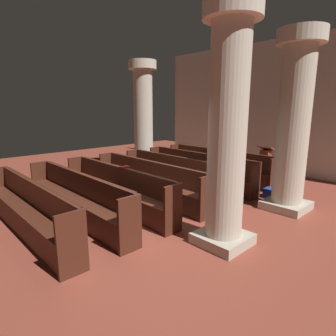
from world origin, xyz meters
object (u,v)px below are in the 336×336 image
pillar_aisle_rear (228,127)px  pew_row_4 (116,187)px  pew_row_6 (27,207)px  hymn_book (125,167)px  pew_row_5 (76,195)px  lectern (265,165)px  pew_row_1 (198,168)px  pew_row_3 (148,179)px  pillar_far_side (143,115)px  pillar_aisle_side (294,121)px  pew_row_0 (217,163)px  kneeler_box_blue (272,193)px  pew_row_2 (175,173)px

pillar_aisle_rear → pew_row_4: bearing=-173.1°
pew_row_6 → hymn_book: 2.17m
pew_row_5 → lectern: bearing=79.6°
pew_row_1 → pew_row_5: 3.86m
pew_row_3 → pew_row_6: (0.00, -2.89, 0.00)m
pew_row_3 → pillar_far_side: size_ratio=1.01×
pew_row_5 → hymn_book: 1.24m
pew_row_3 → pew_row_4: bearing=-90.0°
pillar_aisle_side → hymn_book: bearing=-135.5°
pillar_far_side → pillar_aisle_side: bearing=-2.4°
hymn_book → pew_row_0: bearing=91.8°
pew_row_3 → lectern: size_ratio=3.58×
pew_row_5 → pillar_far_side: (-2.71, 3.97, 1.49)m
pew_row_6 → lectern: size_ratio=3.58×
pillar_far_side → hymn_book: (2.83, -2.82, -1.04)m
pew_row_4 → pillar_aisle_side: size_ratio=1.01×
pew_row_6 → pillar_far_side: pillar_far_side is taller
pillar_far_side → kneeler_box_blue: pillar_far_side is taller
pew_row_2 → kneeler_box_blue: bearing=31.9°
pew_row_0 → hymn_book: (0.12, -3.67, 0.45)m
pew_row_4 → pew_row_6: 1.93m
pillar_aisle_rear → hymn_book: size_ratio=18.35×
pew_row_6 → hymn_book: bearing=86.8°
pillar_far_side → pillar_aisle_rear: same height
kneeler_box_blue → pillar_aisle_side: bearing=-40.7°
pew_row_4 → pew_row_5: bearing=-90.0°
pillar_aisle_rear → pillar_far_side: bearing=154.0°
pillar_aisle_side → pew_row_0: bearing=158.7°
hymn_book → pillar_aisle_rear: bearing=3.2°
pew_row_5 → pew_row_6: 0.96m
pillar_far_side → pew_row_3: bearing=-37.0°
pew_row_5 → hymn_book: bearing=84.1°
kneeler_box_blue → pew_row_4: bearing=-123.6°
pew_row_0 → pew_row_5: bearing=-90.0°
pew_row_2 → pew_row_3: same height
pillar_aisle_rear → lectern: bearing=110.1°
pew_row_0 → pillar_aisle_side: size_ratio=1.01×
pew_row_2 → pillar_far_side: (-2.71, 1.08, 1.49)m
pew_row_0 → pillar_aisle_side: 3.32m
lectern → hymn_book: 4.87m
lectern → hymn_book: lectern is taller
pew_row_2 → pew_row_5: bearing=-90.0°
pew_row_4 → pillar_far_side: (-2.71, 3.01, 1.49)m
kneeler_box_blue → hymn_book: bearing=-123.7°
pew_row_4 → hymn_book: hymn_book is taller
pillar_aisle_rear → lectern: 5.13m
pew_row_3 → pillar_aisle_rear: (2.76, -0.63, 1.49)m
pew_row_6 → pew_row_4: bearing=90.0°
pew_row_5 → pew_row_6: size_ratio=1.00×
pillar_far_side → lectern: bearing=26.8°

